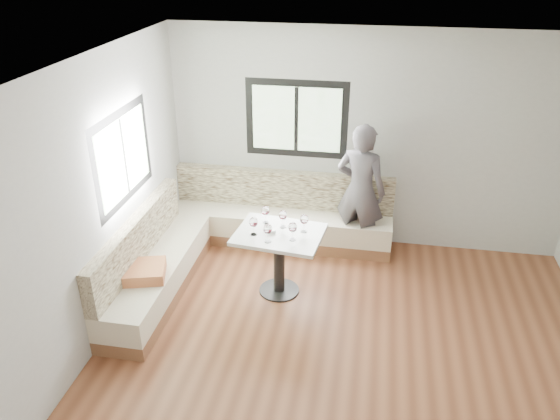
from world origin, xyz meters
name	(u,v)px	position (x,y,z in m)	size (l,w,h in m)	color
room	(347,235)	(-0.08, 0.08, 1.41)	(5.01, 5.01, 2.81)	brown
banquette	(230,239)	(-1.59, 1.62, 0.33)	(2.90, 2.80, 0.95)	brown
table	(279,248)	(-0.87, 1.11, 0.58)	(1.03, 0.84, 0.78)	black
person	(360,191)	(-0.03, 2.18, 0.87)	(0.63, 0.42, 1.74)	#4E494E
olive_ramekin	(272,231)	(-0.95, 1.11, 0.80)	(0.09, 0.09, 0.04)	white
wine_glass_a	(253,223)	(-1.14, 1.02, 0.93)	(0.10, 0.10, 0.21)	white
wine_glass_b	(268,230)	(-0.95, 0.90, 0.93)	(0.10, 0.10, 0.21)	white
wine_glass_c	(293,228)	(-0.70, 0.99, 0.93)	(0.10, 0.10, 0.21)	white
wine_glass_d	(283,216)	(-0.85, 1.25, 0.93)	(0.10, 0.10, 0.21)	white
wine_glass_e	(304,220)	(-0.60, 1.19, 0.93)	(0.10, 0.10, 0.21)	white
wine_glass_f	(265,211)	(-1.07, 1.32, 0.93)	(0.10, 0.10, 0.21)	white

